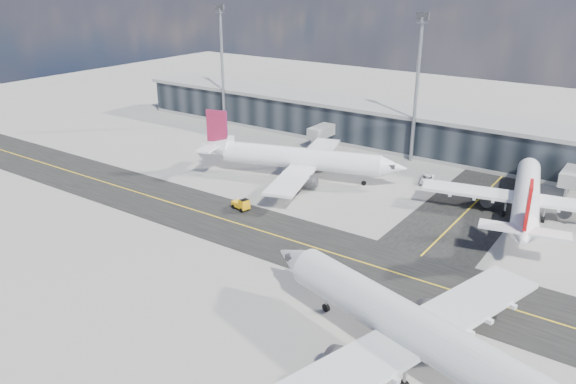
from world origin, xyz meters
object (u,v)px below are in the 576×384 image
at_px(airliner_redtail, 526,197).
at_px(baggage_tug, 242,204).
at_px(service_van, 427,179).
at_px(airliner_near, 426,337).
at_px(airliner_af, 298,158).

xyz_separation_m(airliner_redtail, baggage_tug, (-38.01, -22.55, -2.67)).
bearing_deg(service_van, airliner_near, -85.06).
distance_m(airliner_redtail, baggage_tug, 44.28).
relative_size(airliner_redtail, service_van, 7.54).
bearing_deg(baggage_tug, airliner_near, 75.29).
xyz_separation_m(airliner_near, service_van, (-19.81, 50.00, -3.58)).
relative_size(airliner_redtail, airliner_near, 0.87).
xyz_separation_m(airliner_redtail, service_van, (-18.40, 6.53, -2.98)).
bearing_deg(airliner_redtail, airliner_near, -99.95).
bearing_deg(airliner_af, airliner_near, 29.47).
bearing_deg(service_van, airliner_af, -167.81).
height_order(baggage_tug, service_van, baggage_tug).
bearing_deg(airliner_af, airliner_redtail, 80.21).
relative_size(airliner_near, baggage_tug, 12.44).
bearing_deg(airliner_near, baggage_tug, 78.44).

